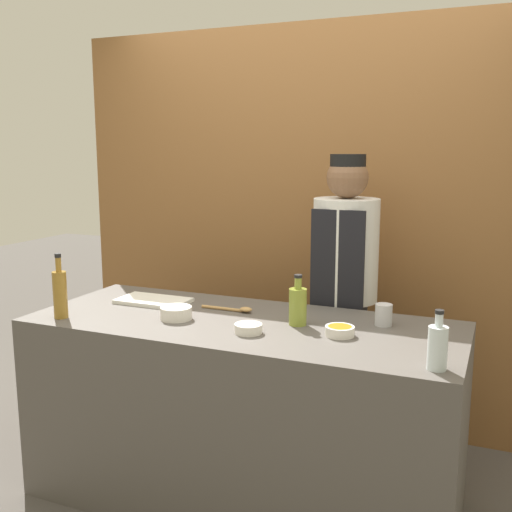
# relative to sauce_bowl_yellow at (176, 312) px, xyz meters

# --- Properties ---
(ground_plane) EXTENTS (14.00, 14.00, 0.00)m
(ground_plane) POSITION_rel_sauce_bowl_yellow_xyz_m (0.30, 0.09, -0.93)
(ground_plane) COLOR #4C4742
(cabinet_wall) EXTENTS (3.07, 0.18, 2.40)m
(cabinet_wall) POSITION_rel_sauce_bowl_yellow_xyz_m (0.30, 1.16, 0.27)
(cabinet_wall) COLOR brown
(cabinet_wall) RESTS_ON ground_plane
(counter) EXTENTS (2.00, 0.81, 0.89)m
(counter) POSITION_rel_sauce_bowl_yellow_xyz_m (0.30, 0.09, -0.48)
(counter) COLOR #514C47
(counter) RESTS_ON ground_plane
(sauce_bowl_yellow) EXTENTS (0.15, 0.15, 0.06)m
(sauce_bowl_yellow) POSITION_rel_sauce_bowl_yellow_xyz_m (0.00, 0.00, 0.00)
(sauce_bowl_yellow) COLOR white
(sauce_bowl_yellow) RESTS_ON counter
(sauce_bowl_green) EXTENTS (0.12, 0.12, 0.04)m
(sauce_bowl_green) POSITION_rel_sauce_bowl_yellow_xyz_m (0.40, -0.07, -0.01)
(sauce_bowl_green) COLOR white
(sauce_bowl_green) RESTS_ON counter
(sauce_bowl_orange) EXTENTS (0.13, 0.13, 0.04)m
(sauce_bowl_orange) POSITION_rel_sauce_bowl_yellow_xyz_m (0.77, 0.05, -0.01)
(sauce_bowl_orange) COLOR white
(sauce_bowl_orange) RESTS_ON counter
(cutting_board) EXTENTS (0.37, 0.21, 0.02)m
(cutting_board) POSITION_rel_sauce_bowl_yellow_xyz_m (-0.26, 0.22, -0.02)
(cutting_board) COLOR white
(cutting_board) RESTS_ON counter
(bottle_clear) EXTENTS (0.07, 0.07, 0.22)m
(bottle_clear) POSITION_rel_sauce_bowl_yellow_xyz_m (1.20, -0.20, 0.05)
(bottle_clear) COLOR silver
(bottle_clear) RESTS_ON counter
(bottle_vinegar) EXTENTS (0.07, 0.07, 0.31)m
(bottle_vinegar) POSITION_rel_sauce_bowl_yellow_xyz_m (-0.51, -0.19, 0.09)
(bottle_vinegar) COLOR olive
(bottle_vinegar) RESTS_ON counter
(bottle_oil) EXTENTS (0.08, 0.08, 0.23)m
(bottle_oil) POSITION_rel_sauce_bowl_yellow_xyz_m (0.55, 0.14, 0.06)
(bottle_oil) COLOR olive
(bottle_oil) RESTS_ON counter
(cup_steel) EXTENTS (0.08, 0.08, 0.10)m
(cup_steel) POSITION_rel_sauce_bowl_yellow_xyz_m (0.92, 0.28, 0.02)
(cup_steel) COLOR #B7B7BC
(cup_steel) RESTS_ON counter
(wooden_spoon) EXTENTS (0.27, 0.05, 0.03)m
(wooden_spoon) POSITION_rel_sauce_bowl_yellow_xyz_m (0.20, 0.23, -0.02)
(wooden_spoon) COLOR #B2844C
(wooden_spoon) RESTS_ON counter
(chef_center) EXTENTS (0.35, 0.35, 1.65)m
(chef_center) POSITION_rel_sauce_bowl_yellow_xyz_m (0.63, 0.69, -0.02)
(chef_center) COLOR #28282D
(chef_center) RESTS_ON ground_plane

